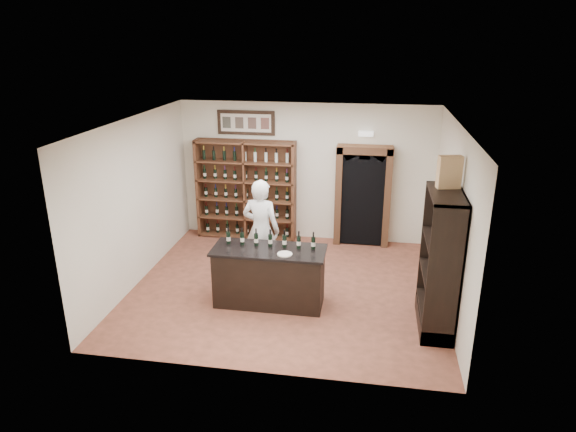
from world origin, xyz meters
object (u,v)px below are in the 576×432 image
object	(u,v)px
shopkeeper	(261,230)
wine_crate	(449,172)
side_cabinet	(440,283)
counter_bottle_0	(228,238)
tasting_counter	(269,277)
wine_shelf	(246,190)

from	to	relation	value
shopkeeper	wine_crate	xyz separation A→B (m)	(3.06, -0.98, 1.48)
side_cabinet	shopkeeper	bearing A→B (deg)	158.14
counter_bottle_0	shopkeeper	size ratio (longest dim) A/B	0.16
tasting_counter	counter_bottle_0	world-z (taller)	counter_bottle_0
counter_bottle_0	side_cabinet	size ratio (longest dim) A/B	0.14
tasting_counter	shopkeeper	xyz separation A→B (m)	(-0.33, 0.93, 0.46)
side_cabinet	tasting_counter	bearing A→B (deg)	173.72
wine_shelf	tasting_counter	world-z (taller)	wine_shelf
tasting_counter	wine_crate	xyz separation A→B (m)	(2.73, -0.05, 1.95)
tasting_counter	side_cabinet	world-z (taller)	side_cabinet
wine_shelf	wine_crate	size ratio (longest dim) A/B	4.54
wine_shelf	tasting_counter	size ratio (longest dim) A/B	1.17
side_cabinet	counter_bottle_0	bearing A→B (deg)	173.03
side_cabinet	wine_crate	world-z (taller)	wine_crate
side_cabinet	wine_shelf	bearing A→B (deg)	139.79
wine_shelf	tasting_counter	xyz separation A→B (m)	(1.10, -2.93, -0.61)
side_cabinet	wine_crate	xyz separation A→B (m)	(0.00, 0.25, 1.69)
wine_shelf	tasting_counter	distance (m)	3.19
wine_shelf	counter_bottle_0	world-z (taller)	wine_shelf
wine_shelf	shopkeeper	size ratio (longest dim) A/B	1.15
wine_crate	counter_bottle_0	bearing A→B (deg)	164.41
wine_crate	wine_shelf	bearing A→B (deg)	129.34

